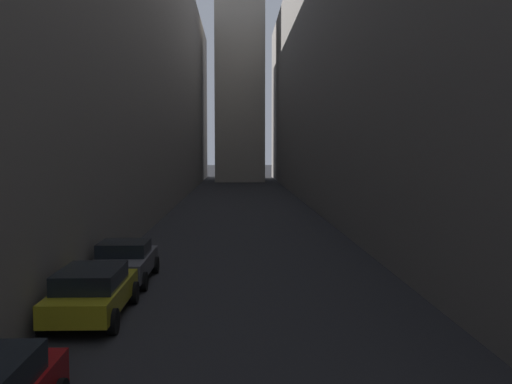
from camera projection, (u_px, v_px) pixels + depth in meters
ground_plane at (242, 211)px, 44.50m from camera, size 264.00×264.00×0.00m
building_block_left at (87, 61)px, 45.27m from camera, size 13.07×108.00×23.07m
building_block_right at (392, 57)px, 46.00m from camera, size 12.65×108.00×23.87m
parked_car_left_third at (92, 291)px, 16.15m from camera, size 1.97×4.42×1.43m
parked_car_left_far at (124, 261)px, 20.66m from camera, size 2.05×4.13×1.42m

